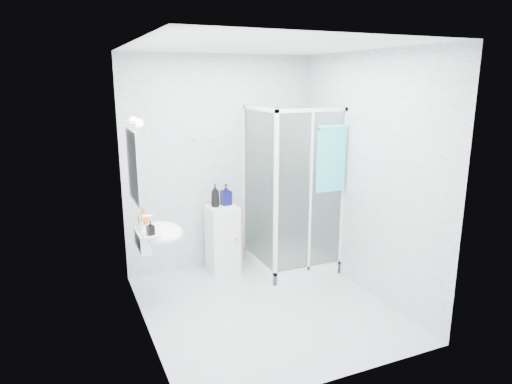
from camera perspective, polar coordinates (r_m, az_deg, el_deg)
name	(u,v)px	position (r m, az deg, el deg)	size (l,w,h in m)	color
room	(266,185)	(4.44, 1.23, 0.83)	(2.40, 2.60, 2.60)	silver
shower_enclosure	(288,235)	(5.62, 4.08, -5.42)	(0.90, 0.95, 2.00)	white
wall_basin	(158,234)	(4.70, -12.20, -5.15)	(0.46, 0.56, 0.35)	white
mirror	(133,166)	(4.49, -15.14, 3.10)	(0.02, 0.60, 0.70)	white
vanity_lights	(135,122)	(4.44, -14.84, 8.49)	(0.10, 0.40, 0.08)	silver
wall_hooks	(202,139)	(5.45, -6.78, 6.59)	(0.23, 0.06, 0.03)	silver
storage_cabinet	(223,239)	(5.58, -4.17, -5.92)	(0.35, 0.37, 0.83)	white
hand_towel	(331,157)	(5.19, 9.38, 4.32)	(0.35, 0.05, 0.75)	#34BFC5
shampoo_bottle_a	(215,196)	(5.40, -5.12, -0.45)	(0.10, 0.11, 0.27)	black
shampoo_bottle_b	(226,194)	(5.48, -3.77, -0.31)	(0.12, 0.12, 0.26)	#0B0B44
soap_dispenser_orange	(143,216)	(4.80, -13.91, -2.95)	(0.13, 0.13, 0.17)	#C05D16
soap_dispenser_black	(151,228)	(4.46, -13.05, -4.39)	(0.06, 0.06, 0.14)	black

